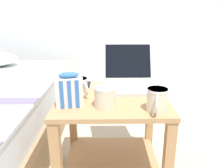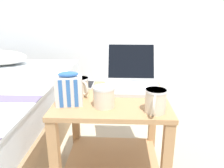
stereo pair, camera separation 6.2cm
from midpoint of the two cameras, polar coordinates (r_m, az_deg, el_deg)
name	(u,v)px [view 2 (the right image)]	position (r m, az deg, el deg)	size (l,w,h in m)	color
bedside_table	(112,129)	(1.21, 1.56, -11.77)	(0.56, 0.51, 0.53)	tan
laptop	(132,79)	(1.28, 6.50, 1.37)	(0.31, 0.35, 0.24)	#B7BABC
mug_front_left	(104,95)	(1.00, -0.35, -3.01)	(0.10, 0.14, 0.10)	beige
mug_front_right	(155,100)	(0.96, 13.11, -4.14)	(0.09, 0.14, 0.10)	beige
mug_mid_center	(81,86)	(1.14, -6.68, -0.43)	(0.10, 0.11, 0.09)	beige
snack_bag	(69,90)	(1.02, -9.49, -1.51)	(0.13, 0.09, 0.16)	silver
cell_phone	(87,85)	(1.30, -5.25, -0.25)	(0.08, 0.14, 0.01)	#B7BABC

